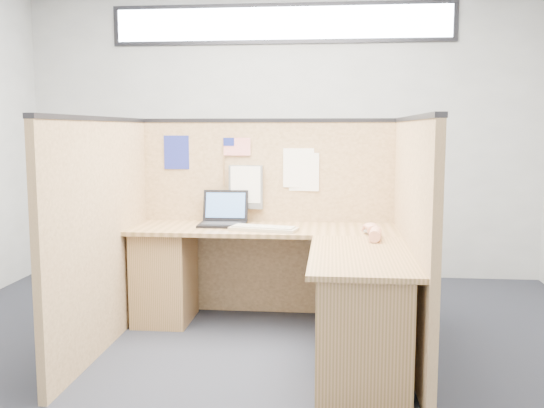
# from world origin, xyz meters

# --- Properties ---
(floor) EXTENTS (5.00, 5.00, 0.00)m
(floor) POSITION_xyz_m (0.00, 0.00, 0.00)
(floor) COLOR black
(floor) RESTS_ON ground
(wall_back) EXTENTS (5.00, 0.00, 5.00)m
(wall_back) POSITION_xyz_m (0.00, 2.25, 1.40)
(wall_back) COLOR #A0A3A5
(wall_back) RESTS_ON floor
(wall_front) EXTENTS (5.00, 0.00, 5.00)m
(wall_front) POSITION_xyz_m (0.00, -2.25, 1.40)
(wall_front) COLOR #A0A3A5
(wall_front) RESTS_ON floor
(clerestory_window) EXTENTS (3.30, 0.04, 0.38)m
(clerestory_window) POSITION_xyz_m (0.00, 2.23, 2.45)
(clerestory_window) COLOR #232328
(clerestory_window) RESTS_ON wall_back
(cubicle_partitions) EXTENTS (2.06, 1.83, 1.53)m
(cubicle_partitions) POSITION_xyz_m (0.00, 0.43, 0.77)
(cubicle_partitions) COLOR olive
(cubicle_partitions) RESTS_ON floor
(l_desk) EXTENTS (1.95, 1.75, 0.73)m
(l_desk) POSITION_xyz_m (0.18, 0.29, 0.39)
(l_desk) COLOR brown
(l_desk) RESTS_ON floor
(laptop) EXTENTS (0.35, 0.33, 0.25)m
(laptop) POSITION_xyz_m (-0.31, 0.79, 0.79)
(laptop) COLOR black
(laptop) RESTS_ON l_desk
(keyboard) EXTENTS (0.51, 0.26, 0.03)m
(keyboard) POSITION_xyz_m (0.02, 0.53, 0.75)
(keyboard) COLOR tan
(keyboard) RESTS_ON l_desk
(mouse) EXTENTS (0.12, 0.08, 0.05)m
(mouse) POSITION_xyz_m (0.77, 0.48, 0.75)
(mouse) COLOR #B7B7BB
(mouse) RESTS_ON l_desk
(hand_forearm) EXTENTS (0.12, 0.41, 0.09)m
(hand_forearm) POSITION_xyz_m (0.78, 0.33, 0.77)
(hand_forearm) COLOR tan
(hand_forearm) RESTS_ON l_desk
(blue_poster) EXTENTS (0.20, 0.01, 0.26)m
(blue_poster) POSITION_xyz_m (-0.72, 0.97, 1.27)
(blue_poster) COLOR navy
(blue_poster) RESTS_ON cubicle_partitions
(american_flag) EXTENTS (0.21, 0.01, 0.37)m
(american_flag) POSITION_xyz_m (-0.26, 0.96, 1.30)
(american_flag) COLOR olive
(american_flag) RESTS_ON cubicle_partitions
(file_holder) EXTENTS (0.26, 0.05, 0.34)m
(file_holder) POSITION_xyz_m (-0.16, 0.94, 1.00)
(file_holder) COLOR slate
(file_holder) RESTS_ON cubicle_partitions
(paper_left) EXTENTS (0.24, 0.01, 0.30)m
(paper_left) POSITION_xyz_m (0.24, 0.97, 1.15)
(paper_left) COLOR white
(paper_left) RESTS_ON cubicle_partitions
(paper_right) EXTENTS (0.23, 0.01, 0.29)m
(paper_right) POSITION_xyz_m (0.28, 0.97, 1.12)
(paper_right) COLOR white
(paper_right) RESTS_ON cubicle_partitions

